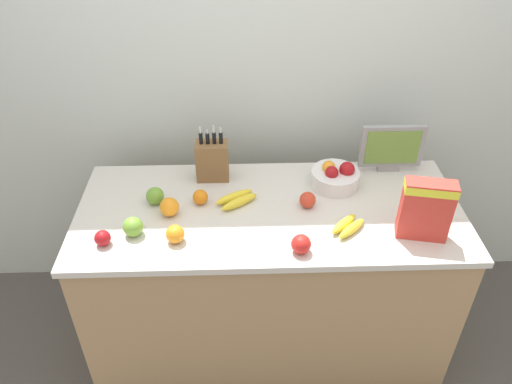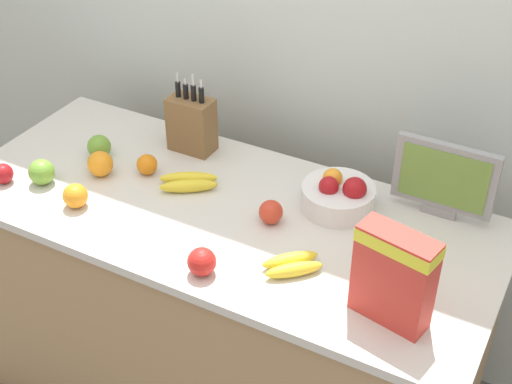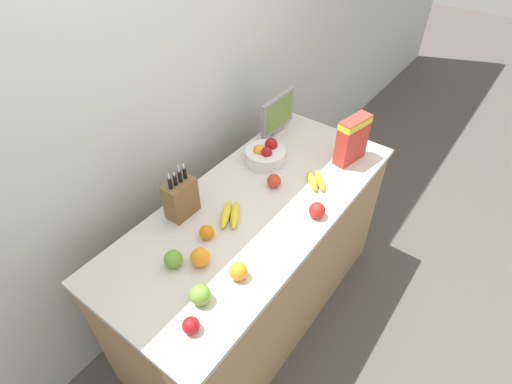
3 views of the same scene
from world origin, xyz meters
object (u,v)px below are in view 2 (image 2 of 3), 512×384
Objects in this scene: cereal_box at (394,273)px; orange_front_right at (100,164)px; apple_leftmost at (3,174)px; apple_rightmost at (202,262)px; knife_block at (192,124)px; orange_front_left at (75,196)px; apple_middle at (42,172)px; small_monitor at (444,178)px; fruit_bowl at (339,195)px; apple_rear at (271,212)px; banana_bunch_right at (188,182)px; banana_bunch_left at (292,265)px; orange_mid_left at (147,165)px; apple_by_knife_block at (99,147)px.

orange_front_right is (-1.05, 0.17, -0.10)m from cereal_box.
apple_rightmost is (0.79, -0.07, 0.01)m from apple_leftmost.
apple_rightmost is at bearing -55.32° from knife_block.
orange_front_left is at bearing -106.72° from knife_block.
apple_rightmost is at bearing -10.47° from apple_middle.
apple_rightmost is (0.37, -0.53, -0.06)m from knife_block.
orange_front_right is (-0.18, -0.28, -0.06)m from knife_block.
knife_block reaches higher than apple_leftmost.
small_monitor reaches higher than fruit_bowl.
apple_rear is at bearing -132.76° from fruit_bowl.
apple_rear reaches higher than banana_bunch_right.
small_monitor is 1.14× the size of cereal_box.
small_monitor is at bearing 57.57° from banana_bunch_left.
knife_block reaches higher than apple_rightmost.
cereal_box is 0.50m from apple_rear.
apple_middle reaches higher than apple_rightmost.
knife_block reaches higher than cereal_box.
banana_bunch_right is 0.60m from apple_leftmost.
small_monitor is at bearing 49.08° from apple_rightmost.
apple_leftmost is (-0.43, -0.46, -0.07)m from knife_block.
cereal_box is at bearing -9.19° from orange_front_right.
apple_middle is at bearing 164.98° from orange_front_left.
banana_bunch_left is at bearing -122.43° from small_monitor.
orange_front_left reaches higher than banana_bunch_left.
orange_mid_left is (0.09, 0.25, -0.00)m from orange_front_left.
small_monitor is 0.75m from apple_rightmost.
cereal_box is 1.31× the size of banana_bunch_right.
banana_bunch_right is 0.41m from apple_rightmost.
banana_bunch_left is 2.24× the size of orange_front_left.
orange_front_left reaches higher than apple_leftmost.
knife_block is 0.32m from apple_by_knife_block.
knife_block reaches higher than small_monitor.
banana_bunch_right is 2.79× the size of apple_rear.
banana_bunch_left is at bearing -18.10° from orange_mid_left.
apple_leftmost is (-0.54, -0.26, 0.01)m from banana_bunch_right.
apple_by_knife_block is 0.70m from apple_rightmost.
banana_bunch_right is at bearing 14.19° from orange_front_right.
apple_rightmost is at bearing -159.11° from cereal_box.
orange_front_left is (-0.50, 0.08, -0.00)m from apple_rightmost.
knife_block is 1.41× the size of banana_bunch_right.
apple_leftmost is at bearing -176.79° from banana_bunch_left.
orange_mid_left is at bearing 161.90° from banana_bunch_left.
orange_front_left is (0.11, -0.26, -0.00)m from apple_by_knife_block.
orange_front_right is 1.23× the size of orange_mid_left.
apple_rightmost is (0.25, -0.33, 0.02)m from banana_bunch_right.
cereal_box reaches higher than fruit_bowl.
cereal_box is 3.18× the size of apple_middle.
small_monitor is 0.79m from banana_bunch_right.
fruit_bowl is (-0.29, 0.37, -0.10)m from cereal_box.
fruit_bowl is 0.64m from orange_mid_left.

